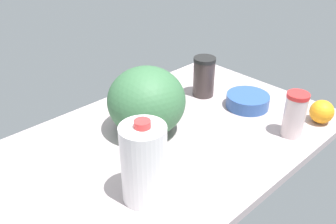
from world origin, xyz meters
The scene contains 8 objects.
countertop centered at (0.00, 0.00, 1.50)cm, with size 120.00×76.00×3.00cm, color #AA9A9D.
shaker_bottle centered at (32.10, 12.67, 11.12)cm, with size 8.79×8.79×16.16cm.
tumbler_cup centered at (31.58, -27.78, 10.92)cm, with size 7.37×7.37×15.76cm.
watermelon centered at (-2.05, 8.18, 14.59)cm, with size 26.19×26.19×23.18cm, color #36663E.
milk_jug centered at (-24.23, -16.27, 14.30)cm, with size 12.04×12.04×24.17cm.
mixing_bowl centered at (36.86, -5.79, 5.52)cm, with size 16.42×16.42×5.04cm, color #2C4F90.
orange_loose centered at (46.43, -30.65, 7.24)cm, with size 8.47×8.47×8.47cm, color orange.
lime_by_jug centered at (8.72, 30.23, 6.13)cm, with size 6.25×6.25×6.25cm, color #5EB332.
Camera 1 is at (-72.62, -75.50, 74.03)cm, focal length 40.00 mm.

